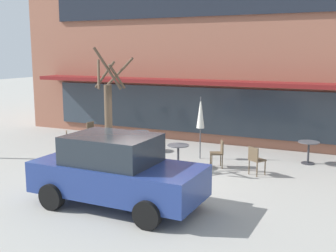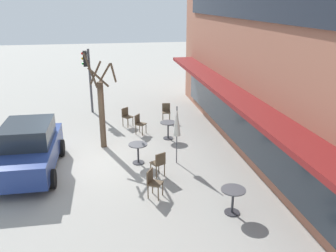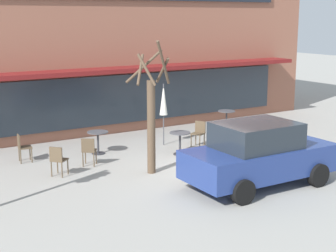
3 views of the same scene
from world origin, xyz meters
name	(u,v)px [view 1 (image 1 of 3)]	position (x,y,z in m)	size (l,w,h in m)	color
ground_plane	(144,184)	(0.00, 0.00, 0.00)	(80.00, 80.00, 0.00)	#9E9B93
building_facade	(242,48)	(0.00, 9.97, 3.94)	(19.05, 9.10, 7.88)	#935B47
cafe_table_near_wall	(178,152)	(0.19, 2.00, 0.52)	(0.70, 0.70, 0.76)	#333338
cafe_table_streetside	(309,149)	(3.97, 4.31, 0.52)	(0.70, 0.70, 0.76)	#333338
cafe_table_by_tree	(140,138)	(-2.08, 3.53, 0.52)	(0.70, 0.70, 0.76)	#333338
patio_umbrella_green_folded	(201,113)	(0.41, 3.41, 1.63)	(0.28, 0.28, 2.20)	#4C4C51
cafe_chair_0	(70,141)	(-4.08, 1.86, 0.53)	(0.56, 0.56, 0.89)	brown
cafe_chair_1	(104,141)	(-2.92, 2.36, 0.53)	(0.56, 0.56, 0.89)	brown
cafe_chair_2	(219,152)	(1.37, 2.59, 0.53)	(0.54, 0.54, 0.89)	brown
cafe_chair_3	(256,159)	(2.68, 2.21, 0.53)	(0.55, 0.55, 0.89)	brown
cafe_chair_4	(92,131)	(-4.51, 3.87, 0.53)	(0.45, 0.45, 0.89)	brown
parked_sedan	(116,171)	(0.22, -1.80, 0.88)	(4.22, 2.06, 1.76)	navy
street_tree	(109,118)	(-1.63, 0.75, 1.70)	(1.16, 1.26, 3.88)	brown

